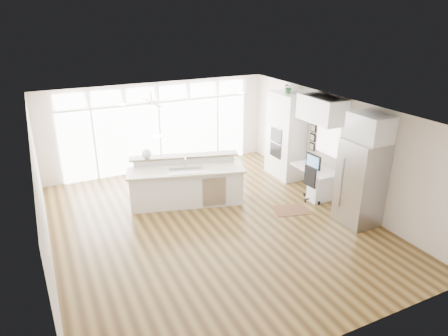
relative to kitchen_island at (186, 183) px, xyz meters
name	(u,v)px	position (x,y,z in m)	size (l,w,h in m)	color
floor	(213,224)	(0.15, -1.28, -0.59)	(7.00, 8.00, 0.02)	#432F14
ceiling	(212,111)	(0.15, -1.28, 2.12)	(7.00, 8.00, 0.02)	white
wall_back	(159,127)	(0.15, 2.72, 0.77)	(7.00, 0.04, 2.70)	beige
wall_front	(331,269)	(0.15, -5.28, 0.77)	(7.00, 0.04, 2.70)	beige
wall_left	(41,202)	(-3.35, -1.28, 0.77)	(0.04, 8.00, 2.70)	beige
wall_right	(336,149)	(3.65, -1.28, 0.77)	(0.04, 8.00, 2.70)	beige
glass_wall	(160,137)	(0.15, 2.66, 0.47)	(5.80, 0.06, 2.08)	white
transom_row	(157,93)	(0.15, 2.66, 1.80)	(5.90, 0.06, 0.40)	white
desk_window	(328,138)	(3.61, -0.98, 0.97)	(0.04, 0.85, 0.85)	white
ceiling_fan	(151,99)	(-0.35, 1.52, 1.90)	(1.16, 1.16, 0.32)	white
recessed_lights	(208,110)	(0.15, -1.08, 2.10)	(3.40, 3.00, 0.02)	white
oven_cabinet	(286,135)	(3.32, 0.52, 0.67)	(0.64, 1.20, 2.50)	white
desk_nook	(314,181)	(3.28, -0.98, -0.20)	(0.72, 1.30, 0.76)	white
upper_cabinets	(322,109)	(3.32, -0.98, 1.77)	(0.64, 1.30, 0.64)	white
refrigerator	(361,183)	(3.26, -2.63, 0.42)	(0.76, 0.90, 2.00)	#A6A6AA
fridge_cabinet	(370,128)	(3.32, -2.63, 1.72)	(0.64, 0.90, 0.60)	white
framed_photos	(313,137)	(3.61, -0.36, 0.82)	(0.06, 0.22, 0.80)	black
kitchen_island	(186,183)	(0.00, 0.00, 0.00)	(2.93, 1.10, 1.16)	white
rug	(291,210)	(2.20, -1.49, -0.58)	(0.85, 0.62, 0.01)	#391E12
office_chair	(316,183)	(3.10, -1.27, -0.10)	(0.50, 0.46, 0.96)	black
fishbowl	(147,154)	(-0.81, 0.64, 0.71)	(0.25, 0.25, 0.25)	white
monitor	(313,161)	(3.20, -0.98, 0.39)	(0.09, 0.51, 0.43)	black
keyboard	(308,170)	(3.03, -0.98, 0.19)	(0.12, 0.32, 0.02)	silver
potted_plant	(288,89)	(3.32, 0.52, 2.04)	(0.28, 0.31, 0.24)	#29612A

